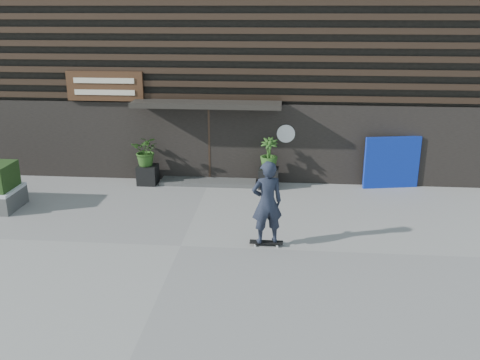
# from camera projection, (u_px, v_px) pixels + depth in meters

# --- Properties ---
(ground) EXTENTS (80.00, 80.00, 0.00)m
(ground) POSITION_uv_depth(u_px,v_px,m) (181.00, 246.00, 12.29)
(ground) COLOR #999691
(ground) RESTS_ON ground
(entrance_step) EXTENTS (3.00, 0.80, 0.12)m
(entrance_step) POSITION_uv_depth(u_px,v_px,m) (209.00, 182.00, 16.62)
(entrance_step) COLOR #454543
(entrance_step) RESTS_ON ground
(planter_pot_left) EXTENTS (0.60, 0.60, 0.60)m
(planter_pot_left) POSITION_uv_depth(u_px,v_px,m) (148.00, 175.00, 16.51)
(planter_pot_left) COLOR black
(planter_pot_left) RESTS_ON ground
(bamboo_left) EXTENTS (0.86, 0.75, 0.96)m
(bamboo_left) POSITION_uv_depth(u_px,v_px,m) (146.00, 151.00, 16.27)
(bamboo_left) COLOR #2D591E
(bamboo_left) RESTS_ON planter_pot_left
(planter_pot_right) EXTENTS (0.60, 0.60, 0.60)m
(planter_pot_right) POSITION_uv_depth(u_px,v_px,m) (268.00, 178.00, 16.20)
(planter_pot_right) COLOR black
(planter_pot_right) RESTS_ON ground
(bamboo_right) EXTENTS (0.54, 0.54, 0.96)m
(bamboo_right) POSITION_uv_depth(u_px,v_px,m) (269.00, 154.00, 15.95)
(bamboo_right) COLOR #2D591E
(bamboo_right) RESTS_ON planter_pot_right
(blue_tarp) EXTENTS (1.70, 0.44, 1.60)m
(blue_tarp) POSITION_uv_depth(u_px,v_px,m) (392.00, 163.00, 16.02)
(blue_tarp) COLOR #0C26A6
(blue_tarp) RESTS_ON ground
(building) EXTENTS (18.00, 11.00, 8.00)m
(building) POSITION_uv_depth(u_px,v_px,m) (226.00, 43.00, 20.45)
(building) COLOR black
(building) RESTS_ON ground
(skateboarder) EXTENTS (0.82, 0.65, 2.06)m
(skateboarder) POSITION_uv_depth(u_px,v_px,m) (267.00, 203.00, 11.98)
(skateboarder) COLOR black
(skateboarder) RESTS_ON ground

